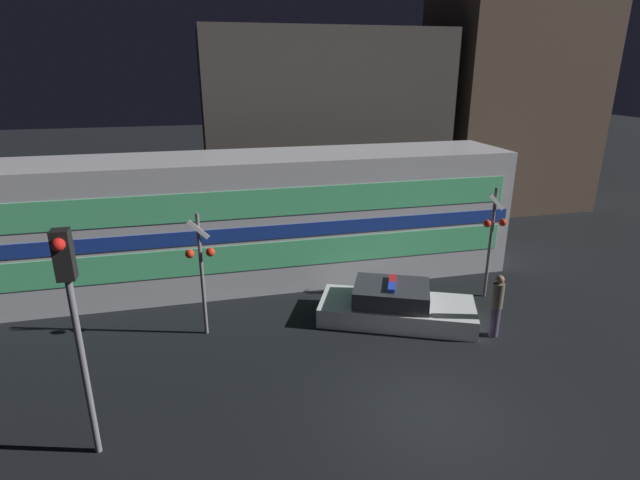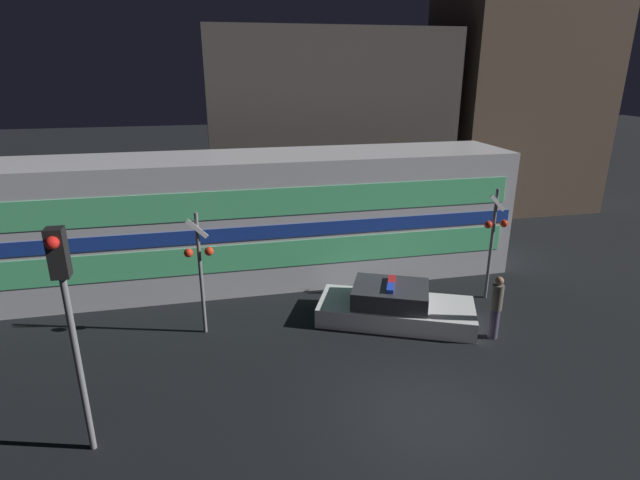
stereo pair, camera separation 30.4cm
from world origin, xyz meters
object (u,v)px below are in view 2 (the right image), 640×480
object	(u,v)px
police_car	(394,307)
traffic_light_corner	(66,298)
pedestrian	(496,307)
train	(255,219)
crossing_signal_near	(493,235)

from	to	relation	value
police_car	traffic_light_corner	bearing A→B (deg)	-130.34
pedestrian	police_car	bearing A→B (deg)	146.70
train	police_car	world-z (taller)	train
pedestrian	traffic_light_corner	xyz separation A→B (m)	(-10.08, -2.17, 2.36)
train	traffic_light_corner	bearing A→B (deg)	-117.41
train	pedestrian	distance (m)	8.37
traffic_light_corner	police_car	bearing A→B (deg)	25.68
crossing_signal_near	traffic_light_corner	size ratio (longest dim) A/B	0.80
police_car	crossing_signal_near	distance (m)	3.99
traffic_light_corner	train	bearing A→B (deg)	62.59
police_car	traffic_light_corner	distance (m)	9.04
train	traffic_light_corner	world-z (taller)	traffic_light_corner
police_car	pedestrian	distance (m)	2.86
train	pedestrian	size ratio (longest dim) A/B	9.72
train	traffic_light_corner	size ratio (longest dim) A/B	3.89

